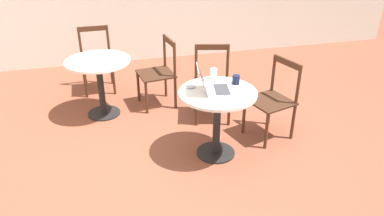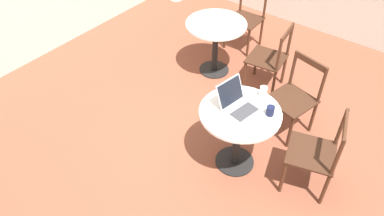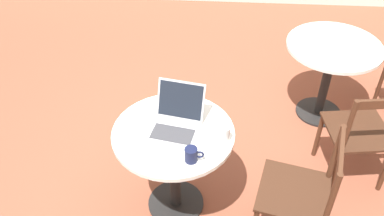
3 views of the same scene
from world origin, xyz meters
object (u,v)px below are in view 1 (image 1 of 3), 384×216
chair_near_right (212,83)px  mug (236,80)px  cafe_table_mid (99,73)px  mouse (191,87)px  laptop (214,87)px  chair_near_front (273,100)px  cafe_table_near (217,106)px  drinking_glass (214,74)px  chair_mid_right (97,60)px  chair_mid_front (159,73)px

chair_near_right → mug: (-0.70, -0.03, 0.34)m
cafe_table_mid → mouse: 1.42m
laptop → mouse: laptop is taller
cafe_table_mid → chair_near_front: chair_near_front is taller
cafe_table_near → mug: bearing=-60.6°
chair_near_front → drinking_glass: bearing=81.4°
chair_near_front → chair_mid_right: size_ratio=1.00×
chair_near_front → chair_near_right: size_ratio=1.00×
chair_near_front → cafe_table_near: bearing=106.5°
mouse → mug: 0.48m
laptop → chair_mid_right: bearing=28.8°
chair_near_front → chair_mid_front: same height
mug → mouse: bearing=88.7°
laptop → cafe_table_near: bearing=-112.8°
chair_mid_front → chair_near_right: bearing=-130.9°
cafe_table_near → chair_near_front: 0.78m
chair_near_front → laptop: laptop is taller
chair_near_front → laptop: 0.87m
chair_near_front → chair_mid_right: same height
chair_mid_front → laptop: laptop is taller
chair_mid_right → mouse: chair_mid_right is taller
cafe_table_near → laptop: laptop is taller
chair_mid_front → chair_mid_right: (0.71, 0.78, 0.00)m
cafe_table_near → drinking_glass: 0.40m
cafe_table_near → chair_mid_front: bearing=15.5°
laptop → mouse: size_ratio=4.10×
laptop → mug: laptop is taller
chair_mid_front → laptop: bearing=-165.7°
mouse → chair_mid_right: bearing=25.6°
cafe_table_mid → mug: 1.77m
cafe_table_mid → chair_near_right: chair_near_right is taller
chair_near_front → mug: chair_near_front is taller
mouse → drinking_glass: drinking_glass is taller
cafe_table_mid → laptop: (-1.22, -1.10, 0.22)m
chair_near_right → drinking_glass: bearing=163.5°
cafe_table_near → chair_near_right: 0.87m
chair_near_front → mug: 0.61m
mug → drinking_glass: bearing=44.4°
chair_near_right → mouse: chair_near_right is taller
cafe_table_near → drinking_glass: bearing=-9.8°
chair_mid_right → drinking_glass: bearing=-145.0°
mug → cafe_table_mid: bearing=51.4°
chair_near_right → drinking_glass: size_ratio=7.92×
cafe_table_near → chair_mid_right: bearing=29.4°
laptop → mug: bearing=-66.4°
drinking_glass → chair_near_front: bearing=-98.6°
laptop → drinking_glass: (0.31, -0.09, 0.00)m
cafe_table_near → mug: mug is taller
cafe_table_near → laptop: bearing=67.2°
cafe_table_mid → mug: size_ratio=6.81×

